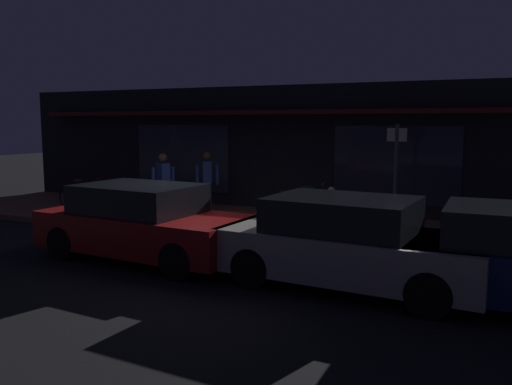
# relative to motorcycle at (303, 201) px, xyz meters

# --- Properties ---
(ground_plane) EXTENTS (60.00, 60.00, 0.00)m
(ground_plane) POSITION_rel_motorcycle_xyz_m (-1.25, -3.55, -0.65)
(ground_plane) COLOR black
(sidewalk_slab) EXTENTS (18.00, 4.00, 0.15)m
(sidewalk_slab) POSITION_rel_motorcycle_xyz_m (-1.25, -0.55, -0.57)
(sidewalk_slab) COLOR brown
(sidewalk_slab) RESTS_ON ground_plane
(storefront_building) EXTENTS (18.00, 3.30, 3.60)m
(storefront_building) POSITION_rel_motorcycle_xyz_m (-1.25, 2.84, 1.16)
(storefront_building) COLOR black
(storefront_building) RESTS_ON ground_plane
(motorcycle) EXTENTS (1.69, 0.63, 0.97)m
(motorcycle) POSITION_rel_motorcycle_xyz_m (0.00, 0.00, 0.00)
(motorcycle) COLOR black
(motorcycle) RESTS_ON sidewalk_slab
(bicycle_parked) EXTENTS (1.62, 0.55, 0.91)m
(bicycle_parked) POSITION_rel_motorcycle_xyz_m (-6.09, -0.98, -0.14)
(bicycle_parked) COLOR black
(bicycle_parked) RESTS_ON sidewalk_slab
(person_photographer) EXTENTS (0.44, 0.56, 1.67)m
(person_photographer) POSITION_rel_motorcycle_xyz_m (-3.20, -1.39, 0.38)
(person_photographer) COLOR #28232D
(person_photographer) RESTS_ON sidewalk_slab
(person_bystander) EXTENTS (0.58, 0.44, 1.67)m
(person_bystander) POSITION_rel_motorcycle_xyz_m (-2.55, -0.32, 0.38)
(person_bystander) COLOR #28232D
(person_bystander) RESTS_ON sidewalk_slab
(sign_post) EXTENTS (0.44, 0.09, 2.40)m
(sign_post) POSITION_rel_motorcycle_xyz_m (2.23, -0.03, 0.86)
(sign_post) COLOR #47474C
(sign_post) RESTS_ON sidewalk_slab
(parked_car_near) EXTENTS (4.21, 2.05, 1.42)m
(parked_car_near) POSITION_rel_motorcycle_xyz_m (-1.65, -4.29, 0.06)
(parked_car_near) COLOR black
(parked_car_near) RESTS_ON ground_plane
(parked_car_far) EXTENTS (4.21, 2.02, 1.42)m
(parked_car_far) POSITION_rel_motorcycle_xyz_m (2.32, -4.34, 0.06)
(parked_car_far) COLOR black
(parked_car_far) RESTS_ON ground_plane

